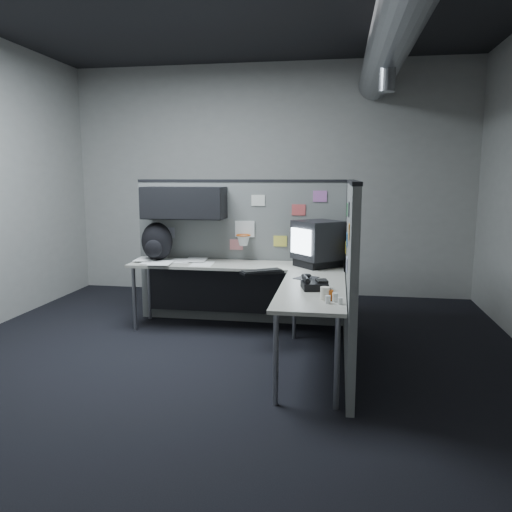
% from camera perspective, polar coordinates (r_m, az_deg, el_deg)
% --- Properties ---
extents(room, '(5.62, 5.62, 3.22)m').
position_cam_1_polar(room, '(4.26, 3.73, 14.88)').
color(room, black).
rests_on(room, ground).
extents(partition_back, '(2.44, 0.42, 1.63)m').
position_cam_1_polar(partition_back, '(5.63, -3.37, 2.26)').
color(partition_back, slate).
rests_on(partition_back, ground).
extents(partition_right, '(0.07, 2.23, 1.63)m').
position_cam_1_polar(partition_right, '(4.51, 10.72, -1.87)').
color(partition_right, slate).
rests_on(partition_right, ground).
extents(desk, '(2.31, 2.11, 0.73)m').
position_cam_1_polar(desk, '(5.10, -0.26, -2.80)').
color(desk, '#ABA99B').
rests_on(desk, ground).
extents(monitor, '(0.59, 0.59, 0.48)m').
position_cam_1_polar(monitor, '(5.24, 7.09, 1.48)').
color(monitor, black).
rests_on(monitor, desk).
extents(keyboard, '(0.43, 0.35, 0.04)m').
position_cam_1_polar(keyboard, '(4.85, 0.67, -1.81)').
color(keyboard, black).
rests_on(keyboard, desk).
extents(mouse, '(0.24, 0.26, 0.04)m').
position_cam_1_polar(mouse, '(4.65, 5.77, -2.35)').
color(mouse, black).
rests_on(mouse, desk).
extents(phone, '(0.25, 0.26, 0.11)m').
position_cam_1_polar(phone, '(4.21, 6.63, -3.24)').
color(phone, black).
rests_on(phone, desk).
extents(bottles, '(0.13, 0.15, 0.08)m').
position_cam_1_polar(bottles, '(3.80, 8.78, -4.74)').
color(bottles, silver).
rests_on(bottles, desk).
extents(cup, '(0.09, 0.09, 0.10)m').
position_cam_1_polar(cup, '(3.86, 7.89, -4.26)').
color(cup, white).
rests_on(cup, desk).
extents(papers, '(0.93, 0.63, 0.02)m').
position_cam_1_polar(papers, '(5.55, -9.44, -0.61)').
color(papers, white).
rests_on(papers, desk).
extents(backpack, '(0.41, 0.39, 0.43)m').
position_cam_1_polar(backpack, '(5.66, -11.29, 1.56)').
color(backpack, black).
rests_on(backpack, desk).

